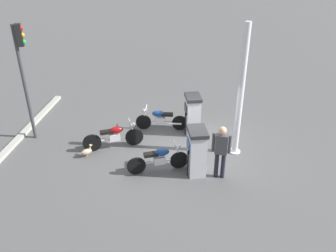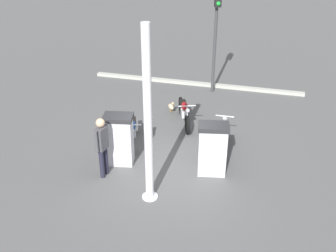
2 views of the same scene
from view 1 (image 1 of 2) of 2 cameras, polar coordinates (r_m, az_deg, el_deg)
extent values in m
plane|color=#4C4C4C|center=(11.89, 3.59, -4.02)|extent=(120.00, 120.00, 0.00)
cube|color=silver|center=(12.71, 4.15, 1.74)|extent=(0.58, 0.80, 1.37)
cube|color=black|center=(12.54, 3.01, 2.93)|extent=(0.09, 0.52, 0.32)
cube|color=#262628|center=(12.40, 4.26, 4.84)|extent=(0.64, 0.88, 0.12)
cylinder|color=black|center=(12.56, 2.95, 0.39)|extent=(0.05, 0.05, 0.89)
cube|color=silver|center=(10.42, 4.84, -4.56)|extent=(0.58, 0.79, 1.39)
cube|color=#1E478C|center=(10.22, 3.45, -3.20)|extent=(0.09, 0.52, 0.32)
cube|color=#262628|center=(10.04, 5.01, -0.91)|extent=(0.64, 0.87, 0.12)
cylinder|color=black|center=(10.31, 3.37, -6.30)|extent=(0.05, 0.05, 0.91)
cylinder|color=black|center=(13.11, -4.15, 0.66)|extent=(0.59, 0.09, 0.59)
cylinder|color=black|center=(13.02, 1.99, 0.52)|extent=(0.59, 0.09, 0.59)
cube|color=silver|center=(13.00, -1.31, 0.99)|extent=(0.37, 0.21, 0.24)
cylinder|color=silver|center=(13.02, -1.09, 0.79)|extent=(1.05, 0.09, 0.05)
ellipsoid|color=navy|center=(12.88, -1.64, 2.11)|extent=(0.49, 0.24, 0.24)
cube|color=black|center=(12.88, -0.13, 1.96)|extent=(0.45, 0.22, 0.10)
cylinder|color=silver|center=(12.97, -4.02, 1.84)|extent=(0.26, 0.05, 0.57)
cylinder|color=silver|center=(12.82, -3.71, 3.12)|extent=(0.06, 0.56, 0.04)
sphere|color=silver|center=(12.89, -4.14, 2.64)|extent=(0.14, 0.14, 0.14)
cylinder|color=silver|center=(12.91, 1.09, 0.38)|extent=(0.55, 0.09, 0.07)
cylinder|color=black|center=(10.80, 1.89, -5.76)|extent=(0.58, 0.21, 0.59)
cylinder|color=black|center=(10.57, -5.36, -6.72)|extent=(0.58, 0.21, 0.59)
cube|color=silver|center=(10.61, -1.43, -5.76)|extent=(0.40, 0.28, 0.24)
cylinder|color=silver|center=(10.63, -1.70, -6.02)|extent=(1.01, 0.31, 0.05)
ellipsoid|color=navy|center=(10.47, -1.08, -4.44)|extent=(0.52, 0.33, 0.24)
cube|color=black|center=(10.43, -2.90, -4.81)|extent=(0.48, 0.30, 0.10)
cylinder|color=silver|center=(10.62, 1.71, -4.44)|extent=(0.26, 0.10, 0.57)
cylinder|color=silver|center=(10.44, 1.31, -3.02)|extent=(0.18, 0.55, 0.04)
sphere|color=silver|center=(10.52, 1.83, -3.51)|extent=(0.17, 0.17, 0.14)
cylinder|color=silver|center=(10.68, -4.40, -6.14)|extent=(0.55, 0.21, 0.07)
cylinder|color=black|center=(12.06, -5.70, -1.84)|extent=(0.63, 0.27, 0.64)
cylinder|color=black|center=(11.93, -12.68, -2.82)|extent=(0.63, 0.27, 0.64)
cube|color=silver|center=(11.93, -8.97, -1.88)|extent=(0.40, 0.30, 0.24)
cylinder|color=silver|center=(11.95, -9.19, -2.13)|extent=(1.07, 0.38, 0.05)
ellipsoid|color=maroon|center=(11.80, -8.73, -0.66)|extent=(0.52, 0.36, 0.24)
cube|color=black|center=(11.78, -10.35, -1.01)|extent=(0.48, 0.32, 0.10)
cylinder|color=silver|center=(11.91, -5.96, -0.62)|extent=(0.26, 0.12, 0.57)
cylinder|color=silver|center=(11.75, -6.42, 0.70)|extent=(0.20, 0.54, 0.04)
sphere|color=silver|center=(11.82, -5.91, 0.25)|extent=(0.18, 0.18, 0.14)
cylinder|color=silver|center=(12.03, -11.80, -2.33)|extent=(0.55, 0.23, 0.07)
cylinder|color=#1E1E2D|center=(10.45, 8.16, -6.48)|extent=(0.16, 0.16, 0.84)
cylinder|color=#1E1E2D|center=(10.44, 9.26, -6.61)|extent=(0.16, 0.16, 0.84)
cube|color=#3F3F44|center=(10.05, 9.01, -3.08)|extent=(0.40, 0.28, 0.63)
cylinder|color=#3F3F44|center=(10.05, 7.66, -2.76)|extent=(0.11, 0.11, 0.60)
cylinder|color=#3F3F44|center=(10.03, 10.38, -3.08)|extent=(0.11, 0.11, 0.60)
sphere|color=tan|center=(9.83, 9.20, -0.77)|extent=(0.28, 0.28, 0.23)
ellipsoid|color=tan|center=(11.70, -13.56, -4.24)|extent=(0.40, 0.35, 0.20)
cylinder|color=tan|center=(11.70, -13.01, -3.83)|extent=(0.08, 0.08, 0.14)
sphere|color=tan|center=(11.64, -12.96, -3.20)|extent=(0.13, 0.13, 0.09)
cone|color=orange|center=(11.65, -12.67, -3.14)|extent=(0.07, 0.07, 0.04)
cone|color=tan|center=(11.65, -14.33, -4.33)|extent=(0.10, 0.10, 0.07)
cylinder|color=orange|center=(11.81, -13.54, -4.79)|extent=(0.02, 0.02, 0.10)
cylinder|color=orange|center=(11.75, -13.42, -4.95)|extent=(0.02, 0.02, 0.10)
cylinder|color=#38383A|center=(12.73, -22.99, 6.33)|extent=(0.15, 0.15, 4.13)
cube|color=black|center=(12.26, -23.83, 13.84)|extent=(0.26, 0.29, 0.72)
sphere|color=red|center=(12.20, -23.56, 14.91)|extent=(0.19, 0.19, 0.15)
sphere|color=orange|center=(12.24, -23.36, 13.91)|extent=(0.19, 0.19, 0.15)
sphere|color=green|center=(12.29, -23.16, 12.93)|extent=(0.19, 0.19, 0.15)
cylinder|color=silver|center=(11.00, 12.18, 5.50)|extent=(0.20, 0.20, 4.40)
cylinder|color=silver|center=(11.98, 11.14, -4.19)|extent=(0.40, 0.40, 0.04)
cube|color=#9E9E93|center=(13.15, -25.00, -3.20)|extent=(0.89, 8.99, 0.12)
camera|label=2|loc=(15.45, 43.61, 20.58)|focal=41.52mm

